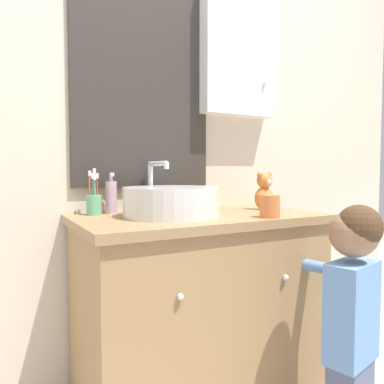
% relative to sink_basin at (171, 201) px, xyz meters
% --- Properties ---
extents(wall_back, '(3.20, 0.18, 2.50)m').
position_rel_sink_basin_xyz_m(wall_back, '(0.14, 0.30, 0.39)').
color(wall_back, beige).
rests_on(wall_back, ground_plane).
extents(vanity_counter, '(1.03, 0.57, 0.83)m').
position_rel_sink_basin_xyz_m(vanity_counter, '(0.13, -0.01, -0.47)').
color(vanity_counter, '#A37A4C').
rests_on(vanity_counter, ground_plane).
extents(sink_basin, '(0.39, 0.44, 0.23)m').
position_rel_sink_basin_xyz_m(sink_basin, '(0.00, 0.00, 0.00)').
color(sink_basin, silver).
rests_on(sink_basin, vanity_counter).
extents(toothbrush_holder, '(0.06, 0.06, 0.20)m').
position_rel_sink_basin_xyz_m(toothbrush_holder, '(-0.27, 0.19, -0.01)').
color(toothbrush_holder, '#66B27F').
rests_on(toothbrush_holder, vanity_counter).
extents(soap_dispenser, '(0.05, 0.05, 0.18)m').
position_rel_sink_basin_xyz_m(soap_dispenser, '(-0.18, 0.22, 0.01)').
color(soap_dispenser, '#CCA3BC').
rests_on(soap_dispenser, vanity_counter).
extents(child_figure, '(0.23, 0.45, 0.90)m').
position_rel_sink_basin_xyz_m(child_figure, '(0.47, -0.51, -0.35)').
color(child_figure, slate).
rests_on(child_figure, ground_plane).
extents(teddy_bear, '(0.10, 0.08, 0.18)m').
position_rel_sink_basin_xyz_m(teddy_bear, '(0.50, 0.02, 0.02)').
color(teddy_bear, orange).
rests_on(teddy_bear, vanity_counter).
extents(drinking_cup, '(0.08, 0.08, 0.09)m').
position_rel_sink_basin_xyz_m(drinking_cup, '(0.33, -0.23, -0.02)').
color(drinking_cup, orange).
rests_on(drinking_cup, vanity_counter).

